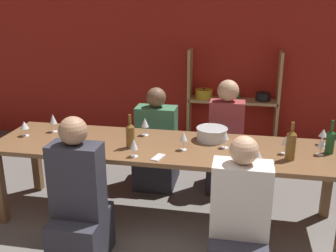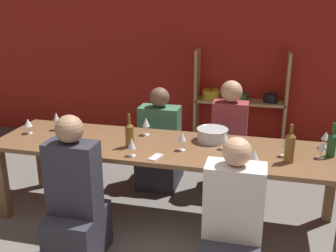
% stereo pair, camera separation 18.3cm
% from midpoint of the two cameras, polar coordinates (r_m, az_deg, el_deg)
% --- Properties ---
extents(wall_back_red, '(8.80, 0.06, 2.70)m').
position_cam_midpoint_polar(wall_back_red, '(5.45, 6.08, 10.94)').
color(wall_back_red, red).
rests_on(wall_back_red, ground_plane).
extents(shelf_unit, '(1.20, 0.30, 1.38)m').
position_cam_midpoint_polar(shelf_unit, '(5.38, 11.12, 1.48)').
color(shelf_unit, tan).
rests_on(shelf_unit, ground_plane).
extents(dining_table, '(3.16, 0.84, 0.76)m').
position_cam_midpoint_polar(dining_table, '(3.58, 1.09, -3.93)').
color(dining_table, brown).
rests_on(dining_table, ground_plane).
extents(mixing_bowl, '(0.29, 0.29, 0.12)m').
position_cam_midpoint_polar(mixing_bowl, '(3.68, 7.87, -1.20)').
color(mixing_bowl, '#B7BABC').
rests_on(mixing_bowl, dining_table).
extents(wine_bottle_green, '(0.08, 0.08, 0.32)m').
position_cam_midpoint_polar(wine_bottle_green, '(3.33, 18.79, -2.90)').
color(wine_bottle_green, brown).
rests_on(wine_bottle_green, dining_table).
extents(wine_bottle_dark, '(0.08, 0.08, 0.31)m').
position_cam_midpoint_polar(wine_bottle_dark, '(3.48, -4.10, -1.21)').
color(wine_bottle_dark, brown).
rests_on(wine_bottle_dark, dining_table).
extents(wine_bottle_amber, '(0.07, 0.07, 0.30)m').
position_cam_midpoint_polar(wine_bottle_amber, '(3.57, 24.03, -2.39)').
color(wine_bottle_amber, '#1E4C23').
rests_on(wine_bottle_amber, dining_table).
extents(wine_glass_red_a, '(0.07, 0.07, 0.16)m').
position_cam_midpoint_polar(wine_glass_red_a, '(3.29, -3.70, -2.63)').
color(wine_glass_red_a, white).
rests_on(wine_glass_red_a, dining_table).
extents(wine_glass_white_a, '(0.07, 0.07, 0.18)m').
position_cam_midpoint_polar(wine_glass_white_a, '(3.78, -1.83, 0.47)').
color(wine_glass_white_a, white).
rests_on(wine_glass_white_a, dining_table).
extents(wine_glass_white_b, '(0.07, 0.07, 0.16)m').
position_cam_midpoint_polar(wine_glass_white_b, '(3.51, 22.86, -2.73)').
color(wine_glass_white_b, white).
rests_on(wine_glass_white_b, dining_table).
extents(wine_glass_white_c, '(0.06, 0.06, 0.16)m').
position_cam_midpoint_polar(wine_glass_white_c, '(3.44, 18.11, -2.44)').
color(wine_glass_white_c, white).
rests_on(wine_glass_white_c, dining_table).
extents(wine_glass_red_b, '(0.08, 0.08, 0.15)m').
position_cam_midpoint_polar(wine_glass_red_b, '(4.03, -18.43, 0.38)').
color(wine_glass_red_b, white).
rests_on(wine_glass_red_b, dining_table).
extents(wine_glass_white_d, '(0.07, 0.07, 0.17)m').
position_cam_midpoint_polar(wine_glass_white_d, '(3.41, 3.62, -1.62)').
color(wine_glass_white_d, white).
rests_on(wine_glass_white_d, dining_table).
extents(wine_glass_white_e, '(0.08, 0.08, 0.15)m').
position_cam_midpoint_polar(wine_glass_white_e, '(3.77, 23.23, -1.40)').
color(wine_glass_white_e, white).
rests_on(wine_glass_white_e, dining_table).
extents(wine_glass_red_c, '(0.06, 0.06, 0.15)m').
position_cam_midpoint_polar(wine_glass_red_c, '(3.48, 9.73, -1.62)').
color(wine_glass_red_c, white).
rests_on(wine_glass_red_c, dining_table).
extents(wine_glass_empty_a, '(0.08, 0.08, 0.17)m').
position_cam_midpoint_polar(wine_glass_empty_a, '(3.11, 14.09, -4.20)').
color(wine_glass_empty_a, white).
rests_on(wine_glass_empty_a, dining_table).
extents(wine_glass_empty_b, '(0.07, 0.07, 0.17)m').
position_cam_midpoint_polar(wine_glass_empty_b, '(3.10, 10.99, -3.91)').
color(wine_glass_empty_b, white).
rests_on(wine_glass_empty_b, dining_table).
extents(wine_glass_red_d, '(0.07, 0.07, 0.18)m').
position_cam_midpoint_polar(wine_glass_red_d, '(4.05, -14.66, 1.15)').
color(wine_glass_red_d, white).
rests_on(wine_glass_red_d, dining_table).
extents(cell_phone, '(0.11, 0.16, 0.01)m').
position_cam_midpoint_polar(cell_phone, '(3.28, -0.23, -4.55)').
color(cell_phone, silver).
rests_on(cell_phone, dining_table).
extents(person_near_a, '(0.41, 0.51, 1.15)m').
position_cam_midpoint_polar(person_near_a, '(2.97, 11.10, -15.17)').
color(person_near_a, '#2D2D38').
rests_on(person_near_a, ground_plane).
extents(person_far_a, '(0.44, 0.55, 1.12)m').
position_cam_midpoint_polar(person_far_a, '(4.41, 0.01, -3.49)').
color(person_far_a, '#2D2D38').
rests_on(person_far_a, ground_plane).
extents(person_near_b, '(0.40, 0.50, 1.21)m').
position_cam_midpoint_polar(person_near_b, '(3.24, -11.63, -11.52)').
color(person_near_b, '#2D2D38').
rests_on(person_near_b, ground_plane).
extents(person_far_b, '(0.36, 0.46, 1.22)m').
position_cam_midpoint_polar(person_far_b, '(4.30, 9.97, -3.46)').
color(person_far_b, '#2D2D38').
rests_on(person_far_b, ground_plane).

